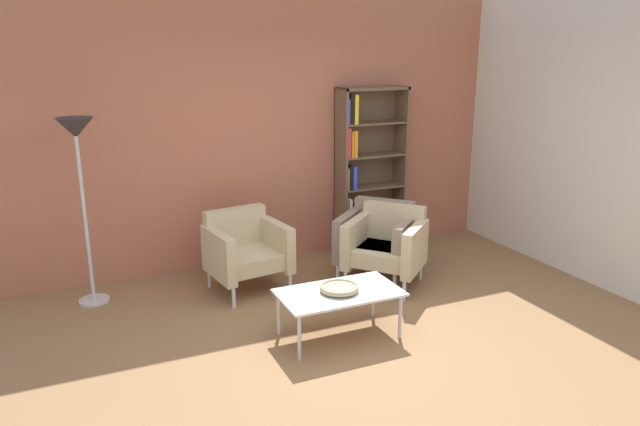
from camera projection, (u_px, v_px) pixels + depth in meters
name	position (u px, v px, depth m)	size (l,w,h in m)	color
ground_plane	(366.00, 356.00, 4.66)	(8.32, 8.32, 0.00)	olive
brick_back_panel	(261.00, 131.00, 6.43)	(6.40, 0.12, 2.90)	#B2664C
plaster_right_partition	(593.00, 139.00, 5.92)	(0.12, 5.20, 2.90)	silver
bookshelf_tall	(364.00, 170.00, 6.84)	(0.80, 0.30, 1.90)	brown
coffee_table_low	(339.00, 295.00, 4.88)	(1.00, 0.56, 0.40)	silver
decorative_bowl	(339.00, 288.00, 4.86)	(0.32, 0.32, 0.05)	tan
armchair_spare_guest	(387.00, 244.00, 5.98)	(0.94, 0.95, 0.78)	#C6B289
armchair_corner_red	(245.00, 249.00, 5.84)	(0.80, 0.75, 0.78)	#C6B289
armchair_by_bookshelf	(378.00, 239.00, 6.16)	(0.95, 0.95, 0.78)	gray
floor_lamp_torchiere	(78.00, 151.00, 5.25)	(0.32, 0.32, 1.74)	silver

